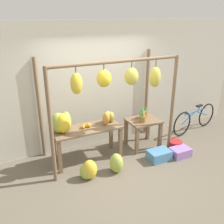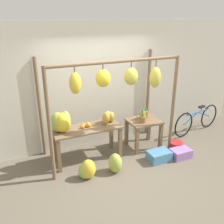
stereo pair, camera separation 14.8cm
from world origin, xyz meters
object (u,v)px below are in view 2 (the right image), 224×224
(banana_pile_ground_left, at_px, (87,170))
(fruit_crate_white, at_px, (159,156))
(banana_pile_on_table, at_px, (61,122))
(fruit_crate_purple, at_px, (181,153))
(orange_pile, at_px, (86,125))
(pineapple_cluster, at_px, (143,115))
(papaya_pile, at_px, (108,117))
(blue_bucket, at_px, (176,146))
(banana_pile_ground_right, at_px, (115,163))
(parked_bicycle, at_px, (197,120))

(banana_pile_ground_left, relative_size, fruit_crate_white, 0.85)
(banana_pile_on_table, height_order, fruit_crate_purple, banana_pile_on_table)
(orange_pile, bearing_deg, pineapple_cluster, -0.86)
(banana_pile_ground_left, relative_size, fruit_crate_purple, 0.94)
(pineapple_cluster, bearing_deg, orange_pile, 179.14)
(banana_pile_on_table, distance_m, pineapple_cluster, 1.85)
(orange_pile, distance_m, banana_pile_ground_left, 0.92)
(banana_pile_ground_left, xyz_separation_m, fruit_crate_white, (1.59, -0.03, -0.07))
(pineapple_cluster, distance_m, banana_pile_ground_left, 1.81)
(banana_pile_on_table, xyz_separation_m, papaya_pile, (1.00, 0.02, -0.07))
(orange_pile, distance_m, blue_bucket, 2.11)
(orange_pile, distance_m, banana_pile_ground_right, 0.97)
(papaya_pile, bearing_deg, fruit_crate_white, -40.20)
(banana_pile_on_table, relative_size, banana_pile_ground_left, 1.16)
(fruit_crate_white, xyz_separation_m, fruit_crate_purple, (0.50, -0.09, -0.01))
(orange_pile, xyz_separation_m, banana_pile_ground_left, (-0.24, -0.66, -0.60))
(blue_bucket, xyz_separation_m, papaya_pile, (-1.44, 0.53, 0.76))
(banana_pile_on_table, bearing_deg, orange_pile, -0.21)
(banana_pile_ground_right, bearing_deg, banana_pile_on_table, 140.63)
(pineapple_cluster, xyz_separation_m, parked_bicycle, (1.70, 0.09, -0.45))
(pineapple_cluster, height_order, fruit_crate_purple, pineapple_cluster)
(orange_pile, xyz_separation_m, fruit_crate_white, (1.35, -0.70, -0.67))
(banana_pile_ground_right, bearing_deg, parked_bicycle, 15.80)
(parked_bicycle, bearing_deg, papaya_pile, -178.84)
(blue_bucket, xyz_separation_m, fruit_crate_purple, (-0.09, -0.28, -0.01))
(banana_pile_ground_right, bearing_deg, banana_pile_ground_left, 177.50)
(orange_pile, height_order, parked_bicycle, orange_pile)
(papaya_pile, bearing_deg, banana_pile_on_table, -178.81)
(blue_bucket, distance_m, papaya_pile, 1.71)
(pineapple_cluster, height_order, papaya_pile, papaya_pile)
(blue_bucket, bearing_deg, banana_pile_on_table, 168.29)
(fruit_crate_purple, bearing_deg, banana_pile_on_table, 161.46)
(fruit_crate_white, bearing_deg, banana_pile_on_table, 159.32)
(pineapple_cluster, relative_size, papaya_pile, 0.98)
(banana_pile_on_table, xyz_separation_m, blue_bucket, (2.44, -0.51, -0.83))
(parked_bicycle, bearing_deg, pineapple_cluster, -176.81)
(banana_pile_ground_left, relative_size, blue_bucket, 1.30)
(banana_pile_ground_left, height_order, parked_bicycle, parked_bicycle)
(blue_bucket, bearing_deg, banana_pile_ground_right, -173.42)
(fruit_crate_purple, bearing_deg, orange_pile, 156.95)
(fruit_crate_white, distance_m, papaya_pile, 1.35)
(blue_bucket, height_order, parked_bicycle, parked_bicycle)
(banana_pile_ground_left, xyz_separation_m, parked_bicycle, (3.27, 0.74, 0.16))
(banana_pile_ground_left, bearing_deg, orange_pile, 70.18)
(fruit_crate_purple, bearing_deg, parked_bicycle, 36.05)
(fruit_crate_purple, bearing_deg, banana_pile_ground_right, 176.26)
(banana_pile_ground_left, bearing_deg, fruit_crate_purple, -3.40)
(orange_pile, relative_size, blue_bucket, 0.70)
(parked_bicycle, bearing_deg, banana_pile_ground_left, -167.30)
(banana_pile_ground_left, relative_size, papaya_pile, 1.15)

